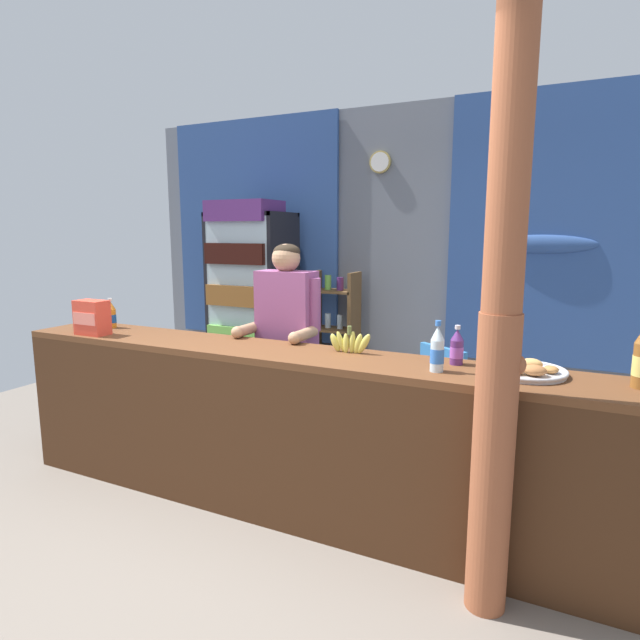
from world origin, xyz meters
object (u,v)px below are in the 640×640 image
Objects in this scene: bottle_shelf_rack at (334,333)px; shopkeeper at (286,332)px; soda_bottle_water at (437,350)px; banana_bunch at (350,343)px; stall_counter at (276,420)px; drink_fridge at (251,292)px; soda_bottle_orange_soda at (111,315)px; plastic_lawn_chair at (453,393)px; timber_post at (500,326)px; pastry_tray at (524,370)px; snack_box_crackers at (92,318)px; soda_bottle_grape_soda at (457,348)px.

bottle_shelf_rack is 1.75m from shopkeeper.
banana_bunch is (-0.55, 0.19, -0.05)m from soda_bottle_water.
drink_fridge is at bearing 126.60° from stall_counter.
stall_counter is at bearing -177.24° from soda_bottle_water.
soda_bottle_water is at bearing -4.01° from soda_bottle_orange_soda.
drink_fridge is 1.82m from shopkeeper.
timber_post is at bearing -72.52° from plastic_lawn_chair.
drink_fridge is at bearing 141.11° from soda_bottle_water.
drink_fridge is 2.47m from banana_bunch.
plastic_lawn_chair is at bearing 107.48° from timber_post.
bottle_shelf_rack is 1.50× the size of plastic_lawn_chair.
bottle_shelf_rack is at bearing 127.33° from timber_post.
timber_post is 6.74× the size of pastry_tray.
pastry_tray is (0.39, 0.14, -0.09)m from soda_bottle_water.
snack_box_crackers is (-2.15, -1.35, 0.62)m from plastic_lawn_chair.
stall_counter is 16.34× the size of snack_box_crackers.
snack_box_crackers reaches higher than plastic_lawn_chair.
stall_counter is 9.50× the size of pastry_tray.
pastry_tray is (1.95, -2.05, 0.34)m from bottle_shelf_rack.
stall_counter is 1.59m from soda_bottle_orange_soda.
timber_post is 0.47m from soda_bottle_water.
banana_bunch is at bearing 176.70° from pastry_tray.
shopkeeper is at bearing 164.76° from soda_bottle_grape_soda.
timber_post is 1.70m from shopkeeper.
banana_bunch is at bearing -28.36° from shopkeeper.
stall_counter is at bearing -66.31° from shopkeeper.
timber_post reaches higher than snack_box_crackers.
soda_bottle_water is at bearing -54.56° from bottle_shelf_rack.
pastry_tray is at bearing -8.64° from soda_bottle_grape_soda.
soda_bottle_grape_soda is (0.97, 0.23, 0.48)m from stall_counter.
stall_counter is 1.10m from soda_bottle_grape_soda.
pastry_tray is at bearing -0.66° from soda_bottle_orange_soda.
drink_fridge is at bearing 144.66° from soda_bottle_grape_soda.
banana_bunch is (-0.94, 0.05, 0.03)m from pastry_tray.
snack_box_crackers is at bearing -171.52° from banana_bunch.
soda_bottle_orange_soda is 2.80m from pastry_tray.
soda_bottle_orange_soda is (-2.47, -0.02, 0.00)m from soda_bottle_grape_soda.
shopkeeper is 0.69m from banana_bunch.
plastic_lawn_chair is (1.39, -0.91, -0.18)m from bottle_shelf_rack.
stall_counter is at bearing 1.20° from snack_box_crackers.
bottle_shelf_rack is at bearing 128.92° from soda_bottle_grape_soda.
plastic_lawn_chair is 1.28m from banana_bunch.
shopkeeper reaches higher than soda_bottle_orange_soda.
timber_post is 0.58m from soda_bottle_grape_soda.
stall_counter is 1.41× the size of timber_post.
stall_counter is 1.03m from soda_bottle_water.
soda_bottle_grape_soda is at bearing 119.68° from timber_post.
bottle_shelf_rack reaches higher than soda_bottle_grape_soda.
bottle_shelf_rack is 2.86m from pastry_tray.
timber_post is 2.78m from soda_bottle_orange_soda.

